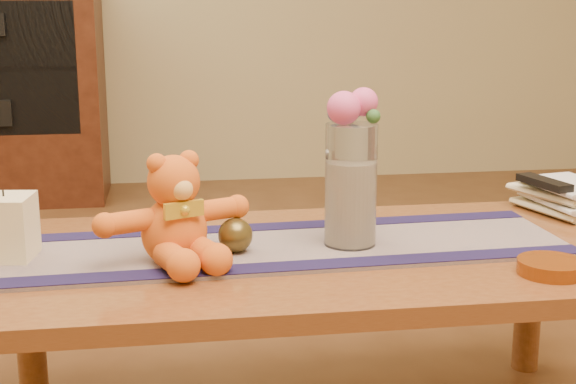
{
  "coord_description": "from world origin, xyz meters",
  "views": [
    {
      "loc": [
        -0.3,
        -1.63,
        0.97
      ],
      "look_at": [
        -0.05,
        0.0,
        0.58
      ],
      "focal_mm": 50.98,
      "sensor_mm": 36.0,
      "label": 1
    }
  ],
  "objects": [
    {
      "name": "coffee_table_top",
      "position": [
        0.0,
        0.0,
        0.43
      ],
      "size": [
        1.4,
        0.7,
        0.04
      ],
      "primitive_type": "cube",
      "color": "brown",
      "rests_on": "floor"
    },
    {
      "name": "table_leg_bl",
      "position": [
        -0.64,
        0.29,
        0.21
      ],
      "size": [
        0.07,
        0.07,
        0.41
      ],
      "primitive_type": "cylinder",
      "color": "brown",
      "rests_on": "floor"
    },
    {
      "name": "table_leg_br",
      "position": [
        0.64,
        0.29,
        0.21
      ],
      "size": [
        0.07,
        0.07,
        0.41
      ],
      "primitive_type": "cylinder",
      "color": "brown",
      "rests_on": "floor"
    },
    {
      "name": "persian_runner",
      "position": [
        -0.05,
        0.02,
        0.45
      ],
      "size": [
        1.21,
        0.39,
        0.01
      ],
      "primitive_type": "cube",
      "rotation": [
        0.0,
        0.0,
        0.04
      ],
      "color": "#1A1E49",
      "rests_on": "coffee_table_top"
    },
    {
      "name": "runner_border_near",
      "position": [
        -0.04,
        -0.12,
        0.46
      ],
      "size": [
        1.2,
        0.1,
        0.0
      ],
      "primitive_type": "cube",
      "rotation": [
        0.0,
        0.0,
        0.04
      ],
      "color": "#171238",
      "rests_on": "persian_runner"
    },
    {
      "name": "runner_border_far",
      "position": [
        -0.06,
        0.17,
        0.46
      ],
      "size": [
        1.2,
        0.1,
        0.0
      ],
      "primitive_type": "cube",
      "rotation": [
        0.0,
        0.0,
        0.04
      ],
      "color": "#171238",
      "rests_on": "persian_runner"
    },
    {
      "name": "teddy_bear",
      "position": [
        -0.29,
        -0.04,
        0.56
      ],
      "size": [
        0.38,
        0.35,
        0.21
      ],
      "primitive_type": null,
      "rotation": [
        0.0,
        0.0,
        0.39
      ],
      "color": "orange",
      "rests_on": "persian_runner"
    },
    {
      "name": "pillar_candle",
      "position": [
        -0.62,
        0.02,
        0.52
      ],
      "size": [
        0.12,
        0.12,
        0.13
      ],
      "primitive_type": "cube",
      "rotation": [
        0.0,
        0.0,
        -0.14
      ],
      "color": "#F5E9B4",
      "rests_on": "persian_runner"
    },
    {
      "name": "candle_wick",
      "position": [
        -0.62,
        0.02,
        0.59
      ],
      "size": [
        0.0,
        0.0,
        0.01
      ],
      "primitive_type": "cylinder",
      "rotation": [
        0.0,
        0.0,
        -0.14
      ],
      "color": "black",
      "rests_on": "pillar_candle"
    },
    {
      "name": "glass_vase",
      "position": [
        0.09,
        0.01,
        0.59
      ],
      "size": [
        0.11,
        0.11,
        0.26
      ],
      "primitive_type": "cylinder",
      "color": "silver",
      "rests_on": "persian_runner"
    },
    {
      "name": "potpourri_fill",
      "position": [
        0.09,
        0.01,
        0.55
      ],
      "size": [
        0.09,
        0.09,
        0.18
      ],
      "primitive_type": "cylinder",
      "color": "beige",
      "rests_on": "glass_vase"
    },
    {
      "name": "rose_left",
      "position": [
        0.07,
        -0.0,
        0.75
      ],
      "size": [
        0.07,
        0.07,
        0.07
      ],
      "primitive_type": "sphere",
      "color": "#E85292",
      "rests_on": "glass_vase"
    },
    {
      "name": "rose_right",
      "position": [
        0.11,
        0.01,
        0.76
      ],
      "size": [
        0.06,
        0.06,
        0.06
      ],
      "primitive_type": "sphere",
      "color": "#E85292",
      "rests_on": "glass_vase"
    },
    {
      "name": "blue_flower_back",
      "position": [
        0.1,
        0.04,
        0.75
      ],
      "size": [
        0.04,
        0.04,
        0.04
      ],
      "primitive_type": "sphere",
      "color": "#495C9E",
      "rests_on": "glass_vase"
    },
    {
      "name": "blue_flower_side",
      "position": [
        0.06,
        0.03,
        0.74
      ],
      "size": [
        0.04,
        0.04,
        0.04
      ],
      "primitive_type": "sphere",
      "color": "#495C9E",
      "rests_on": "glass_vase"
    },
    {
      "name": "leaf_sprig",
      "position": [
        0.13,
        -0.01,
        0.74
      ],
      "size": [
        0.03,
        0.03,
        0.03
      ],
      "primitive_type": "sphere",
      "color": "#33662D",
      "rests_on": "glass_vase"
    },
    {
      "name": "bronze_ball",
      "position": [
        -0.16,
        -0.01,
        0.49
      ],
      "size": [
        0.09,
        0.09,
        0.07
      ],
      "primitive_type": "sphere",
      "rotation": [
        0.0,
        0.0,
        0.41
      ],
      "color": "#50421A",
      "rests_on": "persian_runner"
    },
    {
      "name": "book_bottom",
      "position": [
        0.61,
        0.2,
        0.46
      ],
      "size": [
        0.22,
        0.26,
        0.02
      ],
      "primitive_type": "imported",
      "rotation": [
        0.0,
        0.0,
        0.3
      ],
      "color": "beige",
      "rests_on": "coffee_table_top"
    },
    {
      "name": "book_lower",
      "position": [
        0.61,
        0.2,
        0.48
      ],
      "size": [
        0.2,
        0.25,
        0.02
      ],
      "primitive_type": "imported",
      "rotation": [
        0.0,
        0.0,
        0.16
      ],
      "color": "beige",
      "rests_on": "book_bottom"
    },
    {
      "name": "book_upper",
      "position": [
        0.6,
        0.2,
        0.5
      ],
      "size": [
        0.23,
        0.27,
        0.02
      ],
      "primitive_type": "imported",
      "rotation": [
        0.0,
        0.0,
        0.35
      ],
      "color": "beige",
      "rests_on": "book_lower"
    },
    {
      "name": "book_top",
      "position": [
        0.61,
        0.2,
        0.52
      ],
      "size": [
        0.2,
        0.25,
        0.02
      ],
      "primitive_type": "imported",
      "rotation": [
        0.0,
        0.0,
        0.19
      ],
      "color": "beige",
      "rests_on": "book_upper"
    },
    {
      "name": "tv_remote",
      "position": [
        0.61,
        0.19,
        0.54
      ],
      "size": [
        0.08,
        0.17,
        0.02
      ],
      "primitive_type": "cube",
      "rotation": [
        0.0,
        0.0,
        0.24
      ],
      "color": "black",
      "rests_on": "book_top"
    },
    {
      "name": "amber_dish",
      "position": [
        0.43,
        -0.22,
        0.46
      ],
      "size": [
        0.17,
        0.17,
        0.03
      ],
      "primitive_type": "cylinder",
      "rotation": [
        0.0,
        0.0,
        -0.37
      ],
      "color": "#BF5914",
      "rests_on": "coffee_table_top"
    }
  ]
}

